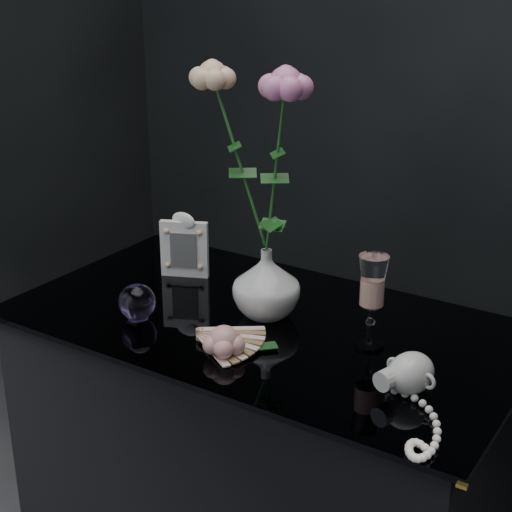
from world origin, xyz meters
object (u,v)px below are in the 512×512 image
Objects in this scene: picture_frame at (184,244)px; loose_rose at (224,341)px; vase at (266,283)px; paperweight at (137,302)px; pearl_jar at (411,371)px; wine_glass at (371,302)px.

picture_frame is 0.41m from loose_rose.
vase is 1.91× the size of paperweight.
paperweight is 0.24m from loose_rose.
paperweight reaches higher than pearl_jar.
loose_rose is at bearing -153.27° from pearl_jar.
pearl_jar reaches higher than loose_rose.
pearl_jar is at bearing -4.19° from loose_rose.
paperweight is (-0.21, -0.16, -0.03)m from vase.
wine_glass is 1.06× the size of loose_rose.
vase is at bearing 36.29° from paperweight.
picture_frame is at bearing 170.09° from wine_glass.
vase is 0.20m from loose_rose.
vase reaches higher than loose_rose.
vase is 0.27m from paperweight.
pearl_jar is at bearing -41.20° from wine_glass.
wine_glass is 0.52m from picture_frame.
pearl_jar is at bearing -18.27° from vase.
vase is at bearing 82.38° from loose_rose.
picture_frame is 0.59× the size of pearl_jar.
picture_frame is (-0.27, 0.08, 0.00)m from vase.
loose_rose is at bearing -139.69° from wine_glass.
vase is 0.79× the size of wine_glass.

